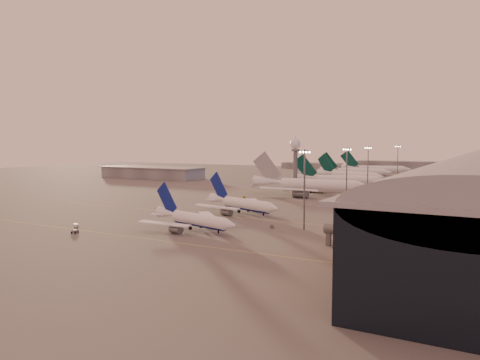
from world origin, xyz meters
The scene contains 26 objects.
ground centered at (0.00, 0.00, 0.00)m, with size 700.00×700.00×0.00m, color #524F4F.
taxiway_markings centered at (30.00, 56.00, 0.01)m, with size 180.00×185.25×0.02m.
hangar centered at (-120.00, 140.00, 4.32)m, with size 82.00×27.00×8.50m.
radar_tower centered at (5.00, 120.00, 20.95)m, with size 6.40×6.40×31.10m.
mast_a centered at (58.00, 0.00, 13.74)m, with size 3.60×0.56×25.00m.
mast_b centered at (55.00, 55.00, 13.74)m, with size 3.60×0.56×25.00m.
mast_c centered at (50.00, 110.00, 13.74)m, with size 3.60×0.56×25.00m.
mast_d centered at (48.00, 200.00, 13.74)m, with size 3.60×0.56×25.00m.
distant_horizon centered at (2.62, 325.14, 3.89)m, with size 165.00×37.50×9.00m.
narrowbody_near centered at (28.97, -18.00, 2.86)m, with size 35.51×28.00×14.11m.
narrowbody_mid centered at (25.48, 18.94, 3.09)m, with size 37.42×29.33×15.24m.
widebody_white centered at (26.23, 89.26, 3.87)m, with size 63.56×50.88×22.35m.
greentail_a centered at (27.54, 134.88, 3.54)m, with size 54.72×43.78×20.07m.
greentail_b centered at (20.49, 178.86, 3.41)m, with size 51.32×40.80×19.28m.
greentail_c centered at (14.37, 215.52, 3.48)m, with size 53.88×43.18×19.68m.
greentail_d centered at (20.68, 254.82, 3.64)m, with size 55.29×44.04×20.61m.
gsv_truck_a centered at (-6.15, -32.37, 1.25)m, with size 5.90×5.78×2.46m.
gsv_tug_near centered at (1.09, -39.77, 0.55)m, with size 2.96×4.10×1.06m.
gsv_catering_a centered at (48.44, -2.64, 2.22)m, with size 5.92×4.62×4.45m.
gsv_tug_mid centered at (-9.50, 11.61, 0.51)m, with size 3.98×3.29×0.98m.
gsv_truck_b centered at (59.80, 36.59, 0.96)m, with size 4.88×2.47×1.88m.
gsv_truck_c centered at (1.84, 63.89, 1.00)m, with size 4.39×4.91×1.97m.
gsv_catering_b centered at (54.19, 63.42, 1.76)m, with size 4.38×2.22×3.52m.
gsv_tug_far centered at (7.46, 100.68, 0.46)m, with size 3.52×3.56×0.89m.
gsv_truck_d centered at (-21.72, 116.18, 1.20)m, with size 3.12×6.11×2.35m.
gsv_tug_hangar centered at (52.44, 154.59, 0.50)m, with size 3.44×2.11×0.97m.
Camera 1 is at (111.09, -135.26, 27.15)m, focal length 35.00 mm.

